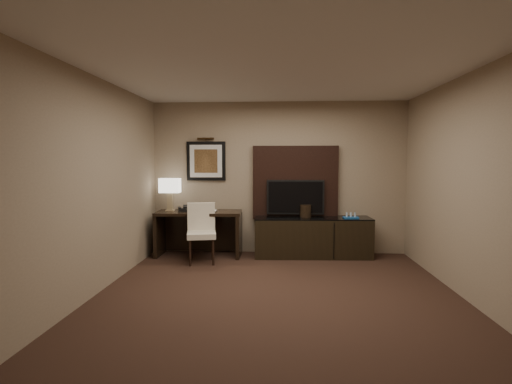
# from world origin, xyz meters

# --- Properties ---
(floor) EXTENTS (4.50, 5.00, 0.01)m
(floor) POSITION_xyz_m (0.00, 0.00, -0.01)
(floor) COLOR black
(floor) RESTS_ON ground
(ceiling) EXTENTS (4.50, 5.00, 0.01)m
(ceiling) POSITION_xyz_m (0.00, 0.00, 2.70)
(ceiling) COLOR silver
(ceiling) RESTS_ON wall_back
(wall_back) EXTENTS (4.50, 0.01, 2.70)m
(wall_back) POSITION_xyz_m (0.00, 2.50, 1.35)
(wall_back) COLOR gray
(wall_back) RESTS_ON floor
(wall_front) EXTENTS (4.50, 0.01, 2.70)m
(wall_front) POSITION_xyz_m (0.00, -2.50, 1.35)
(wall_front) COLOR gray
(wall_front) RESTS_ON floor
(wall_left) EXTENTS (0.01, 5.00, 2.70)m
(wall_left) POSITION_xyz_m (-2.25, 0.00, 1.35)
(wall_left) COLOR gray
(wall_left) RESTS_ON floor
(wall_right) EXTENTS (0.01, 5.00, 2.70)m
(wall_right) POSITION_xyz_m (2.25, 0.00, 1.35)
(wall_right) COLOR gray
(wall_right) RESTS_ON floor
(desk) EXTENTS (1.49, 0.69, 0.78)m
(desk) POSITION_xyz_m (-1.37, 2.15, 0.39)
(desk) COLOR black
(desk) RESTS_ON floor
(credenza) EXTENTS (2.01, 0.63, 0.68)m
(credenza) POSITION_xyz_m (0.60, 2.20, 0.34)
(credenza) COLOR black
(credenza) RESTS_ON floor
(tv_wall_panel) EXTENTS (1.50, 0.12, 1.30)m
(tv_wall_panel) POSITION_xyz_m (0.30, 2.44, 1.27)
(tv_wall_panel) COLOR black
(tv_wall_panel) RESTS_ON wall_back
(tv) EXTENTS (1.00, 0.08, 0.60)m
(tv) POSITION_xyz_m (0.30, 2.34, 1.02)
(tv) COLOR black
(tv) RESTS_ON tv_wall_panel
(artwork) EXTENTS (0.70, 0.04, 0.70)m
(artwork) POSITION_xyz_m (-1.30, 2.48, 1.65)
(artwork) COLOR black
(artwork) RESTS_ON wall_back
(picture_light) EXTENTS (0.04, 0.04, 0.30)m
(picture_light) POSITION_xyz_m (-1.30, 2.44, 2.05)
(picture_light) COLOR #3C2713
(picture_light) RESTS_ON wall_back
(desk_chair) EXTENTS (0.55, 0.60, 0.95)m
(desk_chair) POSITION_xyz_m (-1.24, 1.66, 0.47)
(desk_chair) COLOR #F1E5CA
(desk_chair) RESTS_ON floor
(table_lamp) EXTENTS (0.34, 0.20, 0.53)m
(table_lamp) POSITION_xyz_m (-1.89, 2.19, 1.05)
(table_lamp) COLOR tan
(table_lamp) RESTS_ON desk
(desk_phone) EXTENTS (0.27, 0.25, 0.11)m
(desk_phone) POSITION_xyz_m (-1.62, 2.14, 0.83)
(desk_phone) COLOR black
(desk_phone) RESTS_ON desk
(blue_folder) EXTENTS (0.24, 0.31, 0.02)m
(blue_folder) POSITION_xyz_m (-1.27, 2.08, 0.79)
(blue_folder) COLOR #174096
(blue_folder) RESTS_ON desk
(book) EXTENTS (0.17, 0.02, 0.22)m
(book) POSITION_xyz_m (-1.24, 2.13, 0.89)
(book) COLOR #A0917D
(book) RESTS_ON desk
(ice_bucket) EXTENTS (0.24, 0.24, 0.22)m
(ice_bucket) POSITION_xyz_m (0.47, 2.22, 0.79)
(ice_bucket) COLOR black
(ice_bucket) RESTS_ON credenza
(minibar_tray) EXTENTS (0.26, 0.17, 0.09)m
(minibar_tray) POSITION_xyz_m (1.23, 2.15, 0.73)
(minibar_tray) COLOR #18559E
(minibar_tray) RESTS_ON credenza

